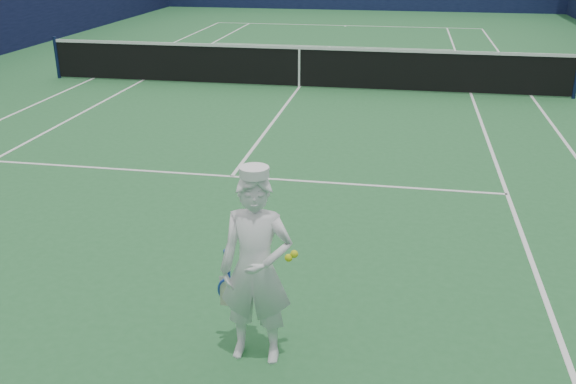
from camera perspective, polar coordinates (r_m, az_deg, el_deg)
name	(u,v)px	position (r m, az deg, el deg)	size (l,w,h in m)	color
ground	(299,88)	(16.01, 0.99, 9.27)	(80.00, 80.00, 0.00)	#266634
court_markings	(299,87)	(16.01, 0.99, 9.28)	(11.03, 23.83, 0.01)	white
windscreen_fence	(300,3)	(15.70, 1.04, 16.41)	(20.12, 36.12, 4.00)	#10163C
tennis_net	(299,65)	(15.90, 1.00, 11.22)	(12.88, 0.09, 1.07)	#141E4C
tennis_player	(256,269)	(5.45, -2.86, -6.84)	(0.77, 0.46, 1.78)	white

